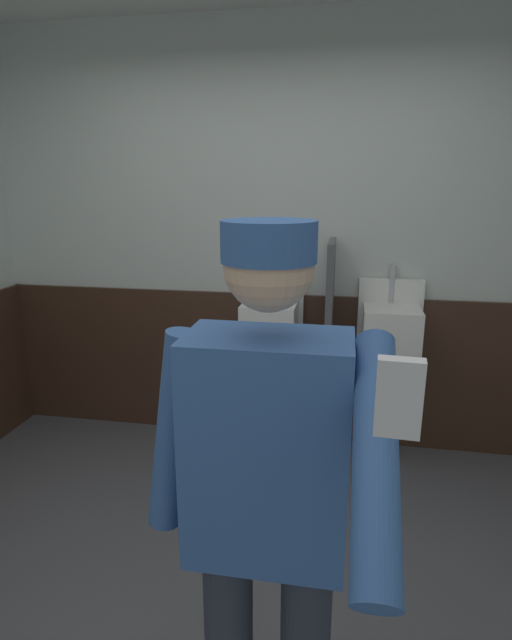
{
  "coord_description": "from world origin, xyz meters",
  "views": [
    {
      "loc": [
        0.45,
        -1.58,
        1.73
      ],
      "look_at": [
        0.14,
        0.16,
        1.25
      ],
      "focal_mm": 28.5,
      "sensor_mm": 36.0,
      "label": 1
    }
  ],
  "objects_px": {
    "urinal_middle": "(390,342)",
    "cell_phone": "(399,398)",
    "urinal_left": "(270,335)",
    "person": "(267,492)"
  },
  "relations": [
    {
      "from": "urinal_middle",
      "to": "cell_phone",
      "type": "distance_m",
      "value": 2.57
    },
    {
      "from": "cell_phone",
      "to": "urinal_left",
      "type": "bearing_deg",
      "value": 105.92
    },
    {
      "from": "person",
      "to": "cell_phone",
      "type": "distance_m",
      "value": 0.75
    },
    {
      "from": "person",
      "to": "cell_phone",
      "type": "bearing_deg",
      "value": -63.48
    },
    {
      "from": "urinal_middle",
      "to": "person",
      "type": "distance_m",
      "value": 2.03
    },
    {
      "from": "urinal_left",
      "to": "person",
      "type": "bearing_deg",
      "value": -81.7
    },
    {
      "from": "urinal_left",
      "to": "cell_phone",
      "type": "xyz_separation_m",
      "value": [
        0.54,
        -2.47,
        0.68
      ]
    },
    {
      "from": "urinal_left",
      "to": "person",
      "type": "height_order",
      "value": "person"
    },
    {
      "from": "urinal_middle",
      "to": "cell_phone",
      "type": "xyz_separation_m",
      "value": [
        -0.21,
        -2.47,
        0.68
      ]
    },
    {
      "from": "urinal_left",
      "to": "urinal_middle",
      "type": "height_order",
      "value": "same"
    }
  ]
}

